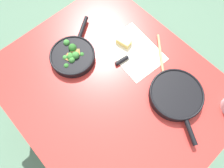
% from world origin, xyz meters
% --- Properties ---
extents(ground_plane, '(14.00, 14.00, 0.00)m').
position_xyz_m(ground_plane, '(0.00, 0.00, 0.00)').
color(ground_plane, '#51755B').
extents(dining_table_red, '(1.24, 1.04, 0.77)m').
position_xyz_m(dining_table_red, '(0.00, 0.00, 0.70)').
color(dining_table_red, '#B72D28').
rests_on(dining_table_red, ground_plane).
extents(skillet_broccoli, '(0.30, 0.38, 0.08)m').
position_xyz_m(skillet_broccoli, '(0.28, 0.05, 0.80)').
color(skillet_broccoli, black).
rests_on(skillet_broccoli, dining_table_red).
extents(skillet_eggs, '(0.38, 0.29, 0.05)m').
position_xyz_m(skillet_eggs, '(-0.28, -0.21, 0.80)').
color(skillet_eggs, black).
rests_on(skillet_eggs, dining_table_red).
extents(wooden_spoon, '(0.32, 0.28, 0.02)m').
position_xyz_m(wooden_spoon, '(-0.13, -0.27, 0.78)').
color(wooden_spoon, tan).
rests_on(wooden_spoon, dining_table_red).
extents(parchment_sheet, '(0.36, 0.28, 0.00)m').
position_xyz_m(parchment_sheet, '(0.07, -0.25, 0.77)').
color(parchment_sheet, beige).
rests_on(parchment_sheet, dining_table_red).
extents(grater_knife, '(0.06, 0.26, 0.02)m').
position_xyz_m(grater_knife, '(0.07, -0.19, 0.78)').
color(grater_knife, silver).
rests_on(grater_knife, dining_table_red).
extents(cheese_block, '(0.09, 0.07, 0.04)m').
position_xyz_m(cheese_block, '(0.15, -0.24, 0.79)').
color(cheese_block, '#EACC66').
rests_on(cheese_block, dining_table_red).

